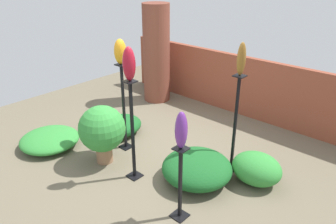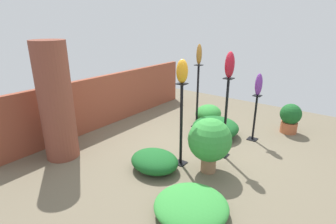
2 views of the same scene
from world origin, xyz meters
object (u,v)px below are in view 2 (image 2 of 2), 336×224
pedestal_bronze (197,99)px  art_vase_violet (259,84)px  art_vase_ruby (230,65)px  pedestal_violet (255,120)px  potted_plant_back_center (290,117)px  pedestal_ruby (225,121)px  art_vase_bronze (199,54)px  potted_plant_walkway_edge (210,141)px  pedestal_amber (181,128)px  art_vase_amber (182,71)px  brick_pillar (56,102)px

pedestal_bronze → art_vase_violet: 1.49m
art_vase_ruby → pedestal_violet: bearing=-10.6°
potted_plant_back_center → pedestal_ruby: bearing=159.6°
art_vase_bronze → art_vase_violet: art_vase_bronze is taller
pedestal_violet → art_vase_violet: size_ratio=2.19×
pedestal_violet → art_vase_bronze: 1.90m
pedestal_ruby → potted_plant_walkway_edge: size_ratio=1.58×
potted_plant_back_center → pedestal_violet: bearing=149.4°
pedestal_amber → potted_plant_walkway_edge: pedestal_amber is taller
art_vase_amber → art_vase_violet: 1.99m
art_vase_bronze → potted_plant_back_center: 2.56m
pedestal_bronze → art_vase_ruby: 1.86m
pedestal_amber → art_vase_bronze: (1.71, 0.70, 1.07)m
potted_plant_back_center → art_vase_violet: bearing=149.4°
brick_pillar → art_vase_violet: bearing=-42.1°
pedestal_ruby → pedestal_bronze: bearing=50.9°
pedestal_ruby → potted_plant_walkway_edge: 0.68m
art_vase_ruby → art_vase_violet: 1.20m
art_vase_amber → art_vase_bronze: bearing=22.2°
brick_pillar → potted_plant_back_center: 5.04m
art_vase_amber → potted_plant_back_center: art_vase_amber is taller
art_vase_bronze → potted_plant_walkway_edge: art_vase_bronze is taller
pedestal_bronze → potted_plant_walkway_edge: pedestal_bronze is taller
pedestal_amber → art_vase_violet: bearing=-20.7°
pedestal_bronze → art_vase_violet: (0.10, -1.38, 0.53)m
art_vase_violet → pedestal_ruby: bearing=169.4°
art_vase_ruby → art_vase_amber: bearing=147.0°
brick_pillar → pedestal_ruby: size_ratio=1.43×
pedestal_violet → art_vase_bronze: art_vase_bronze is taller
pedestal_ruby → art_vase_ruby: bearing=0.0°
brick_pillar → art_vase_bronze: 3.19m
pedestal_violet → potted_plant_walkway_edge: pedestal_violet is taller
potted_plant_walkway_edge → art_vase_amber: bearing=98.7°
art_vase_ruby → art_vase_amber: art_vase_ruby is taller
art_vase_bronze → art_vase_amber: art_vase_bronze is taller
brick_pillar → potted_plant_walkway_edge: (1.22, -2.51, -0.52)m
art_vase_ruby → potted_plant_walkway_edge: art_vase_ruby is taller
art_vase_ruby → potted_plant_back_center: size_ratio=0.67×
art_vase_amber → pedestal_amber: bearing=-90.0°
pedestal_ruby → pedestal_amber: (-0.75, 0.49, -0.01)m
potted_plant_back_center → pedestal_bronze: bearing=117.4°
potted_plant_back_center → art_vase_ruby: bearing=159.6°
pedestal_ruby → art_vase_ruby: art_vase_ruby is taller
art_vase_bronze → art_vase_violet: (0.10, -1.38, -0.52)m
pedestal_bronze → art_vase_amber: size_ratio=3.83×
brick_pillar → pedestal_amber: bearing=-60.1°
pedestal_bronze → potted_plant_back_center: (0.99, -1.91, -0.33)m
art_vase_ruby → art_vase_violet: (1.06, -0.20, -0.52)m
pedestal_violet → potted_plant_walkway_edge: bearing=174.8°
pedestal_bronze → potted_plant_walkway_edge: bearing=-143.1°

